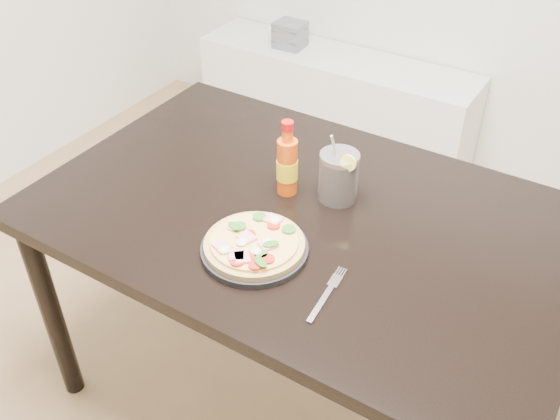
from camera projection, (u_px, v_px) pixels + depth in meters
The scene contains 8 objects.
dining_table at pixel (304, 235), 1.67m from camera, with size 1.40×0.90×0.75m.
plate at pixel (255, 249), 1.49m from camera, with size 0.26×0.26×0.02m, color black.
pizza at pixel (254, 243), 1.48m from camera, with size 0.24×0.24×0.03m.
hot_sauce_bottle at pixel (287, 165), 1.64m from camera, with size 0.07×0.07×0.22m.
cola_cup at pixel (338, 177), 1.63m from camera, with size 0.11×0.10×0.19m.
fork at pixel (328, 292), 1.38m from camera, with size 0.03×0.19×0.00m.
media_console at pixel (334, 103), 3.15m from camera, with size 1.40×0.34×0.50m, color white.
cd_stack at pixel (290, 35), 3.05m from camera, with size 0.14×0.12×0.13m.
Camera 1 is at (0.46, -0.47, 1.74)m, focal length 40.00 mm.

